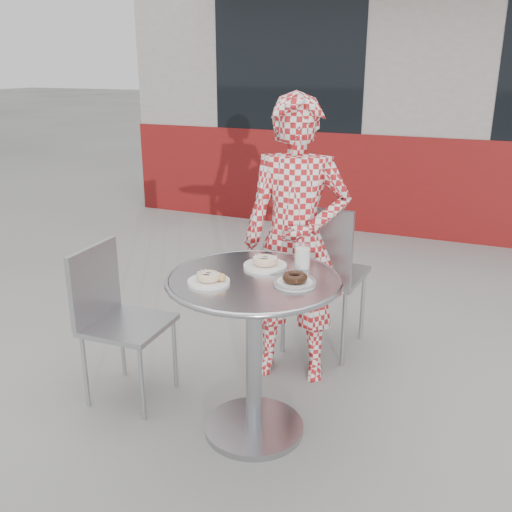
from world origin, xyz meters
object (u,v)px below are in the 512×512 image
at_px(milk_cup, 302,257).
at_px(chair_far, 323,304).
at_px(plate_far, 265,263).
at_px(chair_left, 129,353).
at_px(seated_person, 296,242).
at_px(plate_near, 209,279).
at_px(plate_checker, 295,281).
at_px(bistro_table, 254,317).

bearing_deg(milk_cup, chair_far, 98.31).
xyz_separation_m(chair_far, plate_far, (-0.05, -0.81, 0.52)).
height_order(chair_far, plate_far, chair_far).
height_order(chair_left, seated_person, seated_person).
xyz_separation_m(plate_far, plate_near, (-0.14, -0.28, -0.00)).
bearing_deg(plate_checker, bistro_table, 179.38).
bearing_deg(plate_checker, chair_left, 178.36).
bearing_deg(plate_near, bistro_table, 42.05).
height_order(chair_left, plate_far, plate_far).
bearing_deg(plate_checker, chair_far, 98.61).
bearing_deg(plate_far, plate_checker, -36.47).
bearing_deg(bistro_table, chair_left, 178.10).
relative_size(chair_far, seated_person, 0.60).
xyz_separation_m(bistro_table, chair_far, (0.04, 0.96, -0.31)).
xyz_separation_m(chair_far, plate_near, (-0.19, -1.09, 0.52)).
relative_size(chair_left, plate_checker, 4.41).
relative_size(chair_far, chair_left, 1.15).
bearing_deg(chair_far, plate_checker, 101.74).
bearing_deg(milk_cup, seated_person, 113.33).
relative_size(chair_left, plate_near, 4.49).
xyz_separation_m(seated_person, plate_near, (-0.13, -0.74, 0.03)).
distance_m(chair_left, plate_checker, 1.06).
xyz_separation_m(bistro_table, milk_cup, (0.16, 0.20, 0.25)).
relative_size(bistro_table, milk_cup, 6.85).
bearing_deg(chair_left, milk_cup, -81.15).
relative_size(chair_left, milk_cup, 7.04).
bearing_deg(bistro_table, seated_person, 91.86).
relative_size(chair_far, plate_checker, 5.06).
relative_size(chair_left, plate_far, 4.06).
bearing_deg(seated_person, bistro_table, -99.32).
bearing_deg(plate_near, plate_checker, 21.27).
distance_m(seated_person, plate_far, 0.46).
bearing_deg(chair_far, plate_near, 83.07).
distance_m(seated_person, plate_checker, 0.64).
bearing_deg(seated_person, plate_far, -99.33).
distance_m(chair_left, plate_near, 0.81).
bearing_deg(seated_person, chair_far, 68.51).
xyz_separation_m(chair_far, plate_checker, (0.15, -0.96, 0.52)).
relative_size(chair_far, plate_near, 5.15).
distance_m(chair_far, milk_cup, 0.95).
relative_size(plate_far, plate_checker, 1.09).
bearing_deg(bistro_table, plate_checker, -0.62).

